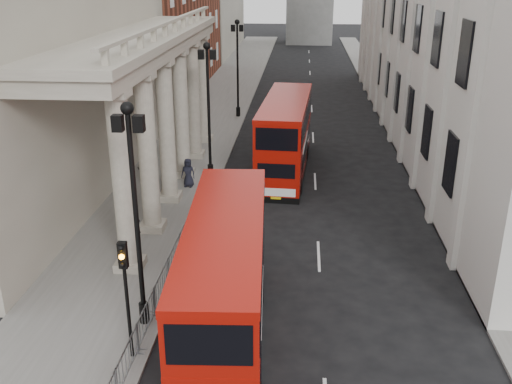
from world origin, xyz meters
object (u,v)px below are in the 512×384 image
Objects in this scene: bus_far at (285,135)px; pedestrian_a at (134,227)px; lamp_post_south at (135,203)px; pedestrian_c at (188,173)px; lamp_post_mid at (208,102)px; lamp_post_north at (238,62)px; bus_near at (226,280)px; traffic_light at (125,279)px; pedestrian_b at (144,170)px.

bus_far is 13.33m from pedestrian_a.
lamp_post_south reaches higher than pedestrian_c.
lamp_post_mid is 1.00× the size of lamp_post_north.
lamp_post_mid is at bearing 97.60° from bus_near.
lamp_post_mid is 16.00m from lamp_post_north.
pedestrian_c is (-1.06, -17.82, -3.92)m from lamp_post_north.
lamp_post_south and lamp_post_north have the same top height.
traffic_light is at bearing -158.38° from bus_near.
lamp_post_mid is at bearing -156.66° from bus_far.
lamp_post_north is at bearing 92.36° from bus_near.
pedestrian_a is at bearing -89.58° from pedestrian_c.
lamp_post_north is 0.77× the size of bus_near.
lamp_post_mid is at bearing 63.93° from pedestrian_a.
pedestrian_c is at bearing 94.10° from traffic_light.
pedestrian_b reaches higher than pedestrian_c.
lamp_post_south is at bearing 165.99° from bus_near.
bus_near is 6.16× the size of pedestrian_c.
bus_far is at bearing 75.28° from lamp_post_south.
pedestrian_b is 2.79m from pedestrian_c.
pedestrian_c is at bearing -93.41° from lamp_post_north.
lamp_post_south is 4.08m from bus_near.
lamp_post_mid reaches higher than pedestrian_a.
bus_far is 9.20m from pedestrian_b.
traffic_light reaches higher than pedestrian_c.
bus_near is at bearing -79.22° from lamp_post_mid.
traffic_light is at bearing 115.77° from pedestrian_b.
lamp_post_south is at bearing -90.00° from lamp_post_mid.
traffic_light is 0.40× the size of bus_near.
pedestrian_b is at bearing 103.45° from traffic_light.
pedestrian_b is (-7.00, 15.04, -1.38)m from bus_near.
lamp_post_south is 4.63× the size of pedestrian_b.
pedestrian_a is at bearing -94.78° from lamp_post_north.
bus_near reaches higher than pedestrian_c.
lamp_post_north is 0.74× the size of bus_far.
bus_far is 6.43× the size of pedestrian_c.
lamp_post_north is 15.24m from bus_far.
bus_near is (3.16, -16.60, -2.51)m from lamp_post_mid.
lamp_post_south is 1.00× the size of lamp_post_mid.
bus_near is at bearing -66.06° from pedestrian_a.
bus_far is (4.64, 1.68, -2.41)m from lamp_post_mid.
lamp_post_mid reaches higher than traffic_light.
pedestrian_a is at bearing 114.05° from pedestrian_b.
traffic_light is 16.37m from pedestrian_c.
lamp_post_mid reaches higher than pedestrian_c.
lamp_post_mid is 4.75× the size of pedestrian_c.
bus_far is (1.48, 18.29, 0.10)m from bus_near.
lamp_post_mid is at bearing -90.00° from lamp_post_north.
pedestrian_c is (-1.06, 14.18, -3.92)m from lamp_post_south.
lamp_post_mid is 0.74× the size of bus_far.
bus_near is 0.96× the size of bus_far.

